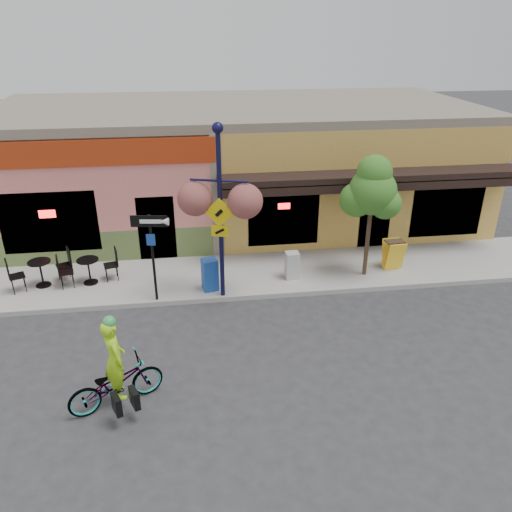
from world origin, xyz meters
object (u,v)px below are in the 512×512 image
at_px(building, 235,162).
at_px(cyclist_rider, 116,369).
at_px(one_way_sign, 153,259).
at_px(newspaper_box_blue, 210,275).
at_px(bicycle, 116,384).
at_px(lamp_post, 220,215).
at_px(street_tree, 370,217).
at_px(newspaper_box_grey, 292,265).

relative_size(building, cyclist_rider, 10.14).
bearing_deg(one_way_sign, newspaper_box_blue, 22.08).
distance_m(bicycle, lamp_post, 5.23).
distance_m(cyclist_rider, newspaper_box_blue, 4.95).
relative_size(cyclist_rider, lamp_post, 0.36).
height_order(cyclist_rider, street_tree, street_tree).
height_order(newspaper_box_blue, street_tree, street_tree).
bearing_deg(newspaper_box_blue, lamp_post, -61.00).
xyz_separation_m(bicycle, newspaper_box_grey, (4.71, 4.85, 0.05)).
bearing_deg(cyclist_rider, newspaper_box_grey, -67.41).
bearing_deg(street_tree, lamp_post, -170.99).
height_order(bicycle, street_tree, street_tree).
xyz_separation_m(building, bicycle, (-3.60, -10.92, -1.72)).
xyz_separation_m(cyclist_rider, newspaper_box_blue, (2.14, 4.45, -0.26)).
distance_m(cyclist_rider, lamp_post, 5.06).
bearing_deg(newspaper_box_blue, one_way_sign, -178.69).
distance_m(cyclist_rider, street_tree, 8.53).
relative_size(lamp_post, street_tree, 1.29).
bearing_deg(lamp_post, one_way_sign, -163.43).
distance_m(cyclist_rider, newspaper_box_grey, 6.73).
xyz_separation_m(lamp_post, one_way_sign, (-1.88, 0.00, -1.18)).
relative_size(cyclist_rider, newspaper_box_grey, 2.11).
height_order(newspaper_box_grey, street_tree, street_tree).
relative_size(bicycle, newspaper_box_grey, 2.36).
bearing_deg(building, street_tree, -60.94).
distance_m(cyclist_rider, one_way_sign, 4.15).
relative_size(lamp_post, newspaper_box_grey, 5.81).
bearing_deg(cyclist_rider, one_way_sign, -31.80).
height_order(bicycle, lamp_post, lamp_post).
bearing_deg(building, bicycle, -108.26).
relative_size(bicycle, one_way_sign, 0.78).
xyz_separation_m(newspaper_box_grey, street_tree, (2.30, -0.07, 1.49)).
xyz_separation_m(building, newspaper_box_blue, (-1.42, -6.47, -1.62)).
relative_size(building, newspaper_box_grey, 21.43).
height_order(one_way_sign, street_tree, street_tree).
xyz_separation_m(building, one_way_sign, (-2.96, -6.85, -0.82)).
height_order(one_way_sign, newspaper_box_blue, one_way_sign).
xyz_separation_m(newspaper_box_blue, newspaper_box_grey, (2.53, 0.40, -0.06)).
height_order(lamp_post, one_way_sign, lamp_post).
height_order(building, bicycle, building).
bearing_deg(newspaper_box_grey, building, 97.49).
relative_size(bicycle, street_tree, 0.52).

